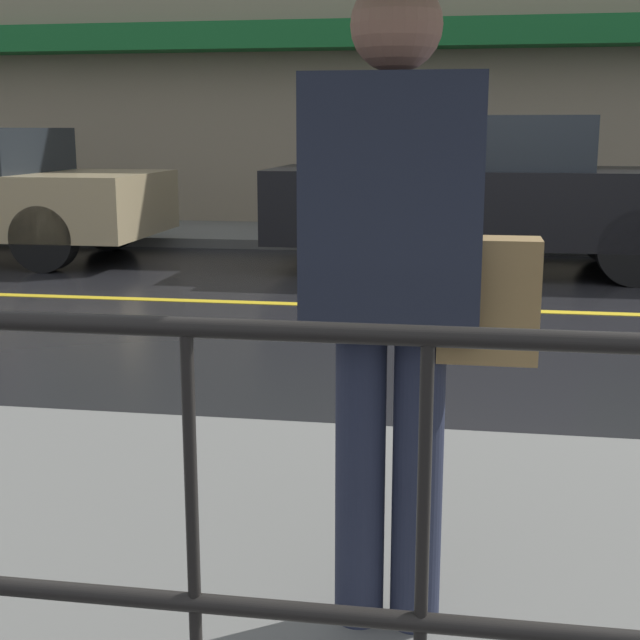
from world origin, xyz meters
TOP-DOWN VIEW (x-y plane):
  - ground_plane at (0.00, 0.00)m, footprint 80.00×80.00m
  - sidewalk_near at (0.00, -4.52)m, footprint 28.00×2.54m
  - sidewalk_far at (0.00, 4.29)m, footprint 28.00×2.08m
  - lane_marking at (0.00, 0.00)m, footprint 25.20×0.12m
  - pedestrian at (-0.52, -4.82)m, footprint 0.90×0.90m
  - car_black at (-0.20, 2.11)m, footprint 4.27×1.72m

SIDE VIEW (x-z plane):
  - ground_plane at x=0.00m, z-range 0.00..0.00m
  - lane_marking at x=0.00m, z-range 0.00..0.01m
  - sidewalk_near at x=0.00m, z-range 0.00..0.11m
  - sidewalk_far at x=0.00m, z-range 0.00..0.11m
  - car_black at x=-0.20m, z-range 0.02..1.54m
  - pedestrian at x=-0.52m, z-range 0.63..2.63m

